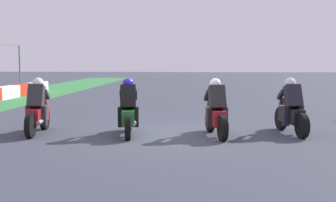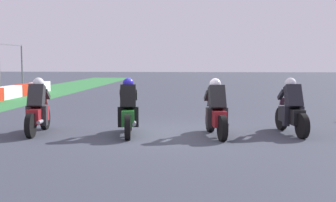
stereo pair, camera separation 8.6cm
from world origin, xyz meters
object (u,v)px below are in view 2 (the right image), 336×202
at_px(rider_lane_a, 292,111).
at_px(rider_lane_c, 128,112).
at_px(rider_lane_b, 216,112).
at_px(rider_lane_d, 38,111).

distance_m(rider_lane_a, rider_lane_c, 4.37).
height_order(rider_lane_b, rider_lane_d, same).
distance_m(rider_lane_a, rider_lane_d, 6.83).
bearing_deg(rider_lane_b, rider_lane_c, 79.38).
distance_m(rider_lane_a, rider_lane_b, 2.09).
bearing_deg(rider_lane_c, rider_lane_d, 80.02).
relative_size(rider_lane_b, rider_lane_d, 0.99).
relative_size(rider_lane_a, rider_lane_d, 0.99).
xyz_separation_m(rider_lane_a, rider_lane_d, (-0.42, 6.82, 0.00)).
bearing_deg(rider_lane_b, rider_lane_d, 78.06).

